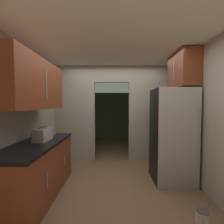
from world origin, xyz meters
The scene contains 13 objects.
ground centered at (0.00, 0.00, 0.00)m, with size 20.00×20.00×0.00m, color brown.
kitchen_overhead_slab centered at (0.00, 0.43, 2.60)m, with size 3.55×6.84×0.06m, color silver.
kitchen_partition centered at (0.01, 1.42, 1.35)m, with size 3.15×0.12×2.57m.
adjoining_room_shell centered at (0.00, 3.31, 1.28)m, with size 3.15×2.83×2.57m.
kitchen_flank_left centered at (-1.63, -0.54, 1.28)m, with size 0.10×3.92×2.57m, color #ADA899.
kitchen_flank_right centered at (1.63, -0.54, 1.28)m, with size 0.10×3.92×2.57m, color #ADA899.
refrigerator centered at (1.17, 0.22, 0.91)m, with size 0.73×0.74×1.83m.
lower_cabinet_run centered at (-1.24, -0.35, 0.45)m, with size 0.66×1.77×0.90m.
upper_cabinet_counterside centered at (-1.24, -0.35, 1.85)m, with size 0.36×1.60×0.79m.
upper_cabinet_fridgeside centered at (1.40, 0.32, 2.20)m, with size 0.36×0.81×0.69m.
boombox centered at (-1.22, -0.18, 1.01)m, with size 0.21×0.40×0.24m.
book_stack centered at (-1.18, 0.13, 0.94)m, with size 0.14×0.17×0.08m.
paint_can centered at (1.12, -0.96, 0.10)m, with size 0.17×0.17×0.20m.
Camera 1 is at (0.01, -2.87, 1.53)m, focal length 25.27 mm.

